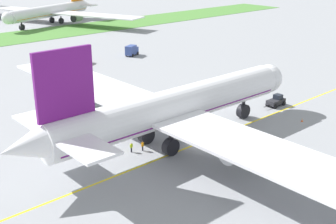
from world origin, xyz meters
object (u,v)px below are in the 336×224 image
(ground_crew_wingwalker_starboard, at_px, (143,145))
(ground_crew_wingwalker_port, at_px, (131,146))
(airliner_foreground, at_px, (172,108))
(service_truck_catering_van, at_px, (132,50))
(ground_crew_marshaller_front, at_px, (194,116))
(parked_airliner_far_centre, at_px, (52,11))
(pushback_tug, at_px, (276,101))
(service_truck_baggage_loader, at_px, (82,59))
(traffic_cone_port_wing, at_px, (302,120))

(ground_crew_wingwalker_starboard, bearing_deg, ground_crew_wingwalker_port, 152.81)
(airliner_foreground, height_order, ground_crew_wingwalker_starboard, airliner_foreground)
(service_truck_catering_van, bearing_deg, ground_crew_wingwalker_starboard, -126.29)
(ground_crew_marshaller_front, distance_m, parked_airliner_far_centre, 123.53)
(ground_crew_wingwalker_starboard, height_order, parked_airliner_far_centre, parked_airliner_far_centre)
(parked_airliner_far_centre, bearing_deg, ground_crew_wingwalker_starboard, -112.52)
(pushback_tug, distance_m, ground_crew_marshaller_front, 18.70)
(ground_crew_wingwalker_starboard, bearing_deg, service_truck_catering_van, 53.71)
(ground_crew_marshaller_front, height_order, parked_airliner_far_centre, parked_airliner_far_centre)
(airliner_foreground, height_order, service_truck_baggage_loader, airliner_foreground)
(parked_airliner_far_centre, bearing_deg, traffic_cone_port_wing, -99.24)
(ground_crew_marshaller_front, distance_m, service_truck_catering_van, 54.84)
(airliner_foreground, xyz_separation_m, traffic_cone_port_wing, (24.08, -8.59, -5.79))
(pushback_tug, bearing_deg, ground_crew_marshaller_front, 164.58)
(ground_crew_marshaller_front, bearing_deg, traffic_cone_port_wing, -42.74)
(pushback_tug, height_order, parked_airliner_far_centre, parked_airliner_far_centre)
(airliner_foreground, relative_size, service_truck_baggage_loader, 17.96)
(pushback_tug, relative_size, service_truck_baggage_loader, 1.22)
(ground_crew_wingwalker_starboard, height_order, service_truck_catering_van, service_truck_catering_van)
(airliner_foreground, distance_m, ground_crew_wingwalker_starboard, 7.26)
(service_truck_catering_van, height_order, parked_airliner_far_centre, parked_airliner_far_centre)
(traffic_cone_port_wing, height_order, service_truck_baggage_loader, service_truck_baggage_loader)
(service_truck_baggage_loader, xyz_separation_m, service_truck_catering_van, (15.93, -1.41, 0.24))
(ground_crew_wingwalker_port, height_order, traffic_cone_port_wing, ground_crew_wingwalker_port)
(service_truck_baggage_loader, bearing_deg, ground_crew_wingwalker_starboard, -112.88)
(ground_crew_marshaller_front, bearing_deg, airliner_foreground, -154.68)
(pushback_tug, xyz_separation_m, ground_crew_wingwalker_port, (-34.43, 2.18, -0.06))
(parked_airliner_far_centre, bearing_deg, pushback_tug, -98.15)
(ground_crew_marshaller_front, xyz_separation_m, service_truck_baggage_loader, (8.07, 50.71, 0.33))
(service_truck_baggage_loader, bearing_deg, parked_airliner_far_centre, 67.76)
(ground_crew_wingwalker_port, relative_size, ground_crew_marshaller_front, 0.90)
(traffic_cone_port_wing, bearing_deg, service_truck_baggage_loader, 95.56)
(traffic_cone_port_wing, xyz_separation_m, service_truck_catering_van, (9.71, 62.51, 1.34))
(ground_crew_marshaller_front, relative_size, traffic_cone_port_wing, 2.99)
(pushback_tug, height_order, traffic_cone_port_wing, pushback_tug)
(airliner_foreground, relative_size, ground_crew_wingwalker_starboard, 53.76)
(ground_crew_wingwalker_starboard, bearing_deg, pushback_tug, -2.39)
(traffic_cone_port_wing, bearing_deg, pushback_tug, 65.65)
(service_truck_baggage_loader, bearing_deg, pushback_tug, -79.87)
(pushback_tug, relative_size, traffic_cone_port_wing, 10.01)
(ground_crew_wingwalker_port, xyz_separation_m, service_truck_catering_van, (40.41, 52.10, 0.68))
(traffic_cone_port_wing, relative_size, parked_airliner_far_centre, 0.01)
(ground_crew_wingwalker_starboard, distance_m, traffic_cone_port_wing, 30.69)
(ground_crew_wingwalker_port, relative_size, service_truck_catering_van, 0.30)
(airliner_foreground, height_order, service_truck_catering_van, airliner_foreground)
(ground_crew_wingwalker_port, height_order, ground_crew_marshaller_front, ground_crew_marshaller_front)
(ground_crew_marshaller_front, relative_size, parked_airliner_far_centre, 0.02)
(pushback_tug, relative_size, ground_crew_wingwalker_starboard, 3.65)
(ground_crew_wingwalker_starboard, xyz_separation_m, parked_airliner_far_centre, (50.50, 121.80, 4.29))
(airliner_foreground, bearing_deg, ground_crew_wingwalker_port, 164.55)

